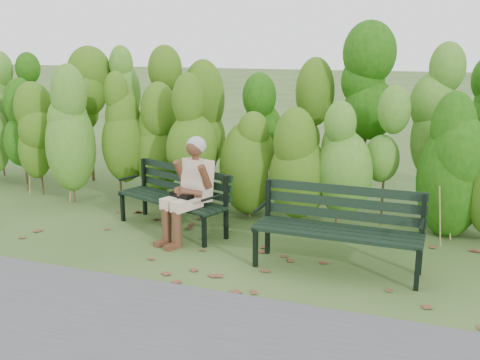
% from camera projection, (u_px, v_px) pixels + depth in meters
% --- Properties ---
extents(ground, '(80.00, 80.00, 0.00)m').
position_uv_depth(ground, '(229.00, 254.00, 6.14)').
color(ground, '#32521E').
extents(footpath, '(60.00, 2.50, 0.01)m').
position_uv_depth(footpath, '(123.00, 356.00, 4.13)').
color(footpath, '#474749').
rests_on(footpath, ground).
extents(hedge_band, '(11.04, 1.67, 2.42)m').
position_uv_depth(hedge_band, '(278.00, 118.00, 7.54)').
color(hedge_band, '#47381E').
rests_on(hedge_band, ground).
extents(leaf_litter, '(5.96, 2.21, 0.01)m').
position_uv_depth(leaf_litter, '(242.00, 259.00, 5.99)').
color(leaf_litter, brown).
rests_on(leaf_litter, ground).
extents(bench_left, '(1.61, 1.01, 0.77)m').
position_uv_depth(bench_left, '(176.00, 193.00, 6.88)').
color(bench_left, black).
rests_on(bench_left, ground).
extents(bench_right, '(1.68, 0.58, 0.83)m').
position_uv_depth(bench_right, '(339.00, 222.00, 5.66)').
color(bench_right, black).
rests_on(bench_right, ground).
extents(seated_woman, '(0.57, 0.78, 1.20)m').
position_uv_depth(seated_woman, '(190.00, 184.00, 6.45)').
color(seated_woman, beige).
rests_on(seated_woman, ground).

